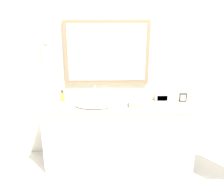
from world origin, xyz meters
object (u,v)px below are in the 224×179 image
(soap_bottle, at_px, (62,97))
(picture_frame, at_px, (183,98))
(sink_basin, at_px, (95,103))
(appliance_box, at_px, (161,97))

(soap_bottle, distance_m, picture_frame, 1.59)
(sink_basin, distance_m, picture_frame, 1.16)
(appliance_box, height_order, picture_frame, picture_frame)
(sink_basin, height_order, appliance_box, sink_basin)
(picture_frame, bearing_deg, appliance_box, 167.13)
(sink_basin, xyz_separation_m, appliance_box, (0.89, 0.15, 0.03))
(soap_bottle, relative_size, picture_frame, 1.36)
(soap_bottle, distance_m, appliance_box, 1.32)
(appliance_box, bearing_deg, soap_bottle, -179.37)
(picture_frame, bearing_deg, soap_bottle, 178.28)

